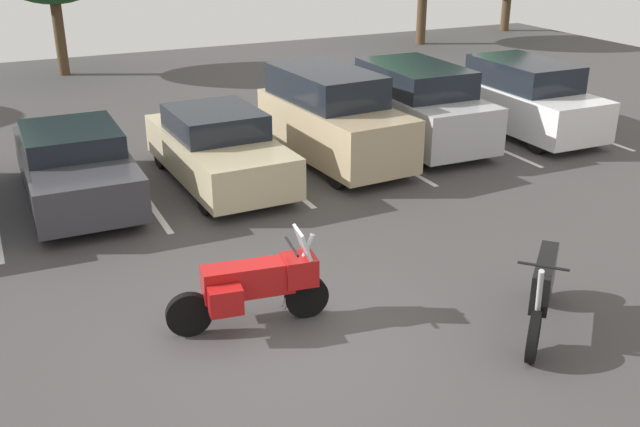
{
  "coord_description": "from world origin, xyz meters",
  "views": [
    {
      "loc": [
        -3.15,
        -7.78,
        5.28
      ],
      "look_at": [
        1.34,
        1.69,
        0.92
      ],
      "focal_mm": 41.08,
      "sensor_mm": 36.0,
      "label": 1
    }
  ],
  "objects": [
    {
      "name": "ground",
      "position": [
        0.0,
        0.0,
        -0.05
      ],
      "size": [
        44.0,
        44.0,
        0.1
      ],
      "primitive_type": "cube",
      "color": "#423F3F"
    },
    {
      "name": "motorcycle_touring",
      "position": [
        -0.21,
        0.48,
        0.62
      ],
      "size": [
        2.24,
        0.94,
        1.34
      ],
      "color": "black",
      "rests_on": "ground"
    },
    {
      "name": "motorcycle_second",
      "position": [
        3.21,
        -1.29,
        0.6
      ],
      "size": [
        1.74,
        1.64,
        1.32
      ],
      "color": "black",
      "rests_on": "ground"
    },
    {
      "name": "parking_stripes",
      "position": [
        -0.49,
        6.47,
        0.0
      ],
      "size": [
        22.41,
        5.02,
        0.01
      ],
      "color": "silver",
      "rests_on": "ground"
    },
    {
      "name": "car_charcoal",
      "position": [
        -1.69,
        6.33,
        0.72
      ],
      "size": [
        1.92,
        4.54,
        1.45
      ],
      "color": "#38383D",
      "rests_on": "ground"
    },
    {
      "name": "car_champagne",
      "position": [
        1.13,
        6.15,
        0.74
      ],
      "size": [
        1.98,
        4.53,
        1.53
      ],
      "color": "#C1B289",
      "rests_on": "ground"
    },
    {
      "name": "car_tan",
      "position": [
        3.86,
        6.37,
        1.01
      ],
      "size": [
        2.06,
        4.34,
        2.03
      ],
      "color": "tan",
      "rests_on": "ground"
    },
    {
      "name": "car_silver",
      "position": [
        6.29,
        6.68,
        0.95
      ],
      "size": [
        1.99,
        4.24,
        1.9
      ],
      "color": "#B7B7BC",
      "rests_on": "ground"
    },
    {
      "name": "car_white",
      "position": [
        9.28,
        6.35,
        0.89
      ],
      "size": [
        1.84,
        4.29,
        1.81
      ],
      "color": "white",
      "rests_on": "ground"
    }
  ]
}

